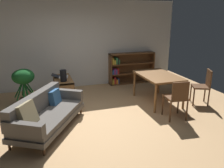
% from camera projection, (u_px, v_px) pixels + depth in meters
% --- Properties ---
extents(ground_plane, '(8.16, 8.16, 0.00)m').
position_uv_depth(ground_plane, '(95.00, 121.00, 5.03)').
color(ground_plane, tan).
extents(back_wall_panel, '(6.80, 0.10, 2.70)m').
position_uv_depth(back_wall_panel, '(74.00, 45.00, 7.09)').
color(back_wall_panel, silver).
rests_on(back_wall_panel, ground_plane).
extents(fabric_couch, '(1.64, 2.02, 0.76)m').
position_uv_depth(fabric_couch, '(46.00, 112.00, 4.58)').
color(fabric_couch, '#56351E').
rests_on(fabric_couch, ground_plane).
extents(media_console, '(0.46, 1.09, 0.59)m').
position_uv_depth(media_console, '(64.00, 89.00, 6.27)').
color(media_console, brown).
rests_on(media_console, ground_plane).
extents(open_laptop, '(0.49, 0.38, 0.09)m').
position_uv_depth(open_laptop, '(61.00, 76.00, 6.30)').
color(open_laptop, silver).
rests_on(open_laptop, media_console).
extents(desk_speaker, '(0.17, 0.17, 0.30)m').
position_uv_depth(desk_speaker, '(63.00, 76.00, 5.88)').
color(desk_speaker, black).
rests_on(desk_speaker, media_console).
extents(potted_floor_plant, '(0.55, 0.54, 0.97)m').
position_uv_depth(potted_floor_plant, '(24.00, 81.00, 5.65)').
color(potted_floor_plant, brown).
rests_on(potted_floor_plant, ground_plane).
extents(dining_table, '(0.88, 1.35, 0.75)m').
position_uv_depth(dining_table, '(158.00, 78.00, 5.93)').
color(dining_table, brown).
rests_on(dining_table, ground_plane).
extents(dining_chair_near, '(0.47, 0.47, 0.90)m').
position_uv_depth(dining_chair_near, '(177.00, 97.00, 4.97)').
color(dining_chair_near, '#56351E').
rests_on(dining_chair_near, ground_plane).
extents(dining_chair_far, '(0.53, 0.53, 0.92)m').
position_uv_depth(dining_chair_far, '(203.00, 85.00, 5.84)').
color(dining_chair_far, '#56351E').
rests_on(dining_chair_far, ground_plane).
extents(bookshelf, '(1.56, 0.31, 1.04)m').
position_uv_depth(bookshelf, '(129.00, 68.00, 7.71)').
color(bookshelf, brown).
rests_on(bookshelf, ground_plane).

